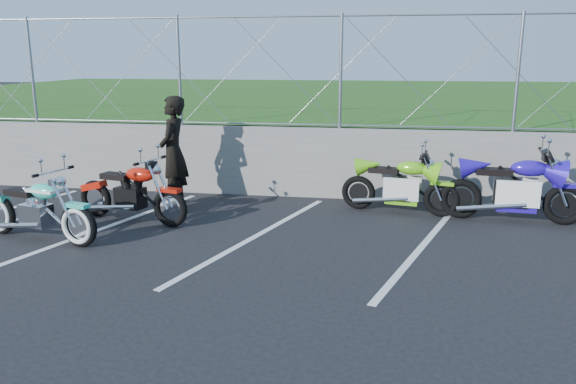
% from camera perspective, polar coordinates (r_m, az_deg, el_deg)
% --- Properties ---
extents(ground, '(90.00, 90.00, 0.00)m').
position_cam_1_polar(ground, '(7.38, -4.80, -6.83)').
color(ground, black).
rests_on(ground, ground).
extents(retaining_wall, '(30.00, 0.22, 1.30)m').
position_cam_1_polar(retaining_wall, '(10.52, -0.27, 3.13)').
color(retaining_wall, slate).
rests_on(retaining_wall, ground).
extents(grass_field, '(30.00, 20.00, 1.30)m').
position_cam_1_polar(grass_field, '(20.36, 4.44, 8.23)').
color(grass_field, '#1F4B14').
rests_on(grass_field, ground).
extents(chain_link_fence, '(28.00, 0.03, 2.00)m').
position_cam_1_polar(chain_link_fence, '(10.34, -0.28, 12.15)').
color(chain_link_fence, gray).
rests_on(chain_link_fence, retaining_wall).
extents(parking_lines, '(18.29, 4.31, 0.01)m').
position_cam_1_polar(parking_lines, '(8.13, 5.18, -4.84)').
color(parking_lines, silver).
rests_on(parking_lines, ground).
extents(cruiser_turquoise, '(2.08, 0.72, 1.05)m').
position_cam_1_polar(cruiser_turquoise, '(8.72, -24.04, -1.86)').
color(cruiser_turquoise, black).
rests_on(cruiser_turquoise, ground).
extents(naked_orange, '(2.03, 0.76, 1.03)m').
position_cam_1_polar(naked_orange, '(9.19, -15.50, -0.26)').
color(naked_orange, black).
rests_on(naked_orange, ground).
extents(sportbike_green, '(1.96, 0.70, 1.02)m').
position_cam_1_polar(sportbike_green, '(9.54, 11.41, 0.47)').
color(sportbike_green, black).
rests_on(sportbike_green, ground).
extents(sportbike_blue, '(2.21, 0.79, 1.15)m').
position_cam_1_polar(sportbike_blue, '(9.54, 22.05, 0.05)').
color(sportbike_blue, black).
rests_on(sportbike_blue, ground).
extents(person_standing, '(0.51, 0.73, 1.92)m').
position_cam_1_polar(person_standing, '(9.89, -11.57, 3.99)').
color(person_standing, black).
rests_on(person_standing, ground).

